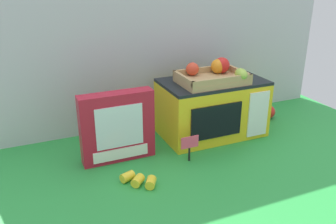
% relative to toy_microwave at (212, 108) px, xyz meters
% --- Properties ---
extents(ground_plane, '(1.70, 1.70, 0.00)m').
position_rel_toy_microwave_xyz_m(ground_plane, '(-0.13, -0.03, -0.12)').
color(ground_plane, green).
rests_on(ground_plane, ground).
extents(display_back_panel, '(1.61, 0.03, 0.73)m').
position_rel_toy_microwave_xyz_m(display_back_panel, '(-0.13, 0.22, 0.25)').
color(display_back_panel, '#B7BABF').
rests_on(display_back_panel, ground).
extents(toy_microwave, '(0.43, 0.25, 0.24)m').
position_rel_toy_microwave_xyz_m(toy_microwave, '(0.00, 0.00, 0.00)').
color(toy_microwave, yellow).
rests_on(toy_microwave, ground).
extents(food_groups_crate, '(0.26, 0.19, 0.09)m').
position_rel_toy_microwave_xyz_m(food_groups_crate, '(-0.00, -0.01, 0.15)').
color(food_groups_crate, tan).
rests_on(food_groups_crate, toy_microwave).
extents(cookie_set_box, '(0.27, 0.06, 0.26)m').
position_rel_toy_microwave_xyz_m(cookie_set_box, '(-0.43, -0.06, 0.01)').
color(cookie_set_box, '#B2192D').
rests_on(cookie_set_box, ground).
extents(price_sign, '(0.07, 0.01, 0.10)m').
position_rel_toy_microwave_xyz_m(price_sign, '(-0.19, -0.18, -0.05)').
color(price_sign, black).
rests_on(price_sign, ground).
extents(loose_toy_banana, '(0.11, 0.11, 0.03)m').
position_rel_toy_microwave_xyz_m(loose_toy_banana, '(-0.42, -0.25, -0.10)').
color(loose_toy_banana, yellow).
rests_on(loose_toy_banana, ground).
extents(loose_toy_apple, '(0.06, 0.06, 0.06)m').
position_rel_toy_microwave_xyz_m(loose_toy_apple, '(0.34, 0.04, -0.09)').
color(loose_toy_apple, red).
rests_on(loose_toy_apple, ground).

